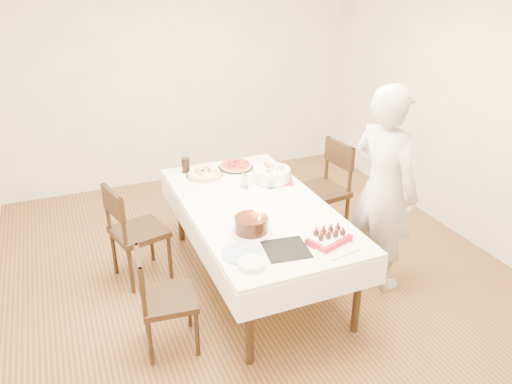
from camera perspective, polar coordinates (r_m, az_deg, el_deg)
name	(u,v)px	position (r m, az deg, el deg)	size (l,w,h in m)	color
floor	(259,276)	(4.65, 0.31, -9.53)	(5.00, 5.00, 0.00)	#512E1C
wall_back	(180,75)	(6.33, -8.73, 13.13)	(4.50, 0.04, 2.70)	#F4EACD
wall_front	(511,331)	(2.22, 27.16, -13.98)	(4.50, 0.04, 2.70)	#F4EACD
wall_right	(475,107)	(5.29, 23.70, 8.91)	(0.04, 5.00, 2.70)	#F4EACD
dining_table	(256,243)	(4.41, 0.00, -5.86)	(1.14, 2.14, 0.75)	white
chair_right_savory	(320,192)	(5.09, 7.35, 0.05)	(0.51, 0.51, 1.00)	black
chair_left_savory	(139,232)	(4.52, -13.22, -4.43)	(0.47, 0.47, 0.93)	black
chair_left_dessert	(169,300)	(3.73, -9.97, -12.02)	(0.42, 0.42, 0.83)	black
person	(383,189)	(4.30, 14.34, 0.31)	(0.65, 0.43, 1.79)	beige
pizza_white	(205,174)	(4.79, -5.89, 2.02)	(0.35, 0.35, 0.04)	beige
pizza_pepperoni	(236,166)	(4.97, -2.32, 3.02)	(0.35, 0.35, 0.04)	red
red_placemat	(278,181)	(4.69, 2.51, 1.31)	(0.27, 0.27, 0.01)	#B21E1E
pasta_bowl	(272,174)	(4.67, 1.81, 2.05)	(0.34, 0.34, 0.11)	white
taper_candle	(271,173)	(4.48, 1.77, 2.13)	(0.06, 0.06, 0.29)	white
shaker_pair	(246,182)	(4.51, -1.16, 1.16)	(0.10, 0.10, 0.12)	white
cola_glass	(186,165)	(4.89, -8.03, 3.04)	(0.08, 0.08, 0.15)	black
layer_cake	(251,225)	(3.79, -0.55, -3.77)	(0.33, 0.33, 0.13)	black
cake_board	(286,250)	(3.61, 3.46, -6.58)	(0.31, 0.31, 0.01)	black
birthday_cake	(259,218)	(3.84, 0.37, -3.01)	(0.13, 0.13, 0.14)	#381B0F
strawberry_box	(329,238)	(3.71, 8.36, -5.24)	(0.30, 0.20, 0.08)	#B01426
box_lid	(337,250)	(3.65, 9.26, -6.58)	(0.27, 0.18, 0.02)	beige
plate_stack	(252,264)	(3.42, -0.49, -8.18)	(0.19, 0.19, 0.04)	white
china_plate	(242,253)	(3.56, -1.58, -7.00)	(0.30, 0.30, 0.01)	white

